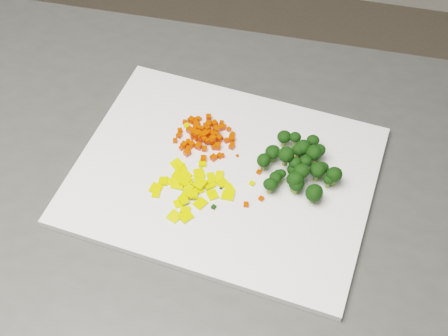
% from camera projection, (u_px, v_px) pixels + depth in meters
% --- Properties ---
extents(counter_block, '(0.96, 0.68, 0.90)m').
position_uv_depth(counter_block, '(196.00, 320.00, 1.22)').
color(counter_block, '#3E3E3C').
rests_on(counter_block, ground).
extents(cutting_board, '(0.44, 0.36, 0.01)m').
position_uv_depth(cutting_board, '(224.00, 175.00, 0.86)').
color(cutting_board, white).
rests_on(cutting_board, counter_block).
extents(carrot_pile, '(0.09, 0.09, 0.03)m').
position_uv_depth(carrot_pile, '(206.00, 133.00, 0.89)').
color(carrot_pile, red).
rests_on(carrot_pile, cutting_board).
extents(pepper_pile, '(0.10, 0.10, 0.01)m').
position_uv_depth(pepper_pile, '(191.00, 188.00, 0.83)').
color(pepper_pile, yellow).
rests_on(pepper_pile, cutting_board).
extents(broccoli_pile, '(0.11, 0.11, 0.05)m').
position_uv_depth(broccoli_pile, '(298.00, 162.00, 0.84)').
color(broccoli_pile, black).
rests_on(broccoli_pile, cutting_board).
extents(carrot_cube_0, '(0.01, 0.01, 0.01)m').
position_uv_depth(carrot_cube_0, '(197.00, 119.00, 0.92)').
color(carrot_cube_0, red).
rests_on(carrot_cube_0, carrot_pile).
extents(carrot_cube_1, '(0.01, 0.01, 0.01)m').
position_uv_depth(carrot_cube_1, '(220.00, 156.00, 0.87)').
color(carrot_cube_1, red).
rests_on(carrot_cube_1, carrot_pile).
extents(carrot_cube_2, '(0.01, 0.01, 0.01)m').
position_uv_depth(carrot_cube_2, '(185.00, 122.00, 0.91)').
color(carrot_cube_2, red).
rests_on(carrot_cube_2, carrot_pile).
extents(carrot_cube_3, '(0.01, 0.01, 0.01)m').
position_uv_depth(carrot_cube_3, '(222.00, 123.00, 0.91)').
color(carrot_cube_3, red).
rests_on(carrot_cube_3, carrot_pile).
extents(carrot_cube_4, '(0.01, 0.01, 0.01)m').
position_uv_depth(carrot_cube_4, '(195.00, 130.00, 0.90)').
color(carrot_cube_4, red).
rests_on(carrot_cube_4, carrot_pile).
extents(carrot_cube_5, '(0.01, 0.01, 0.01)m').
position_uv_depth(carrot_cube_5, '(217.00, 130.00, 0.89)').
color(carrot_cube_5, red).
rests_on(carrot_cube_5, carrot_pile).
extents(carrot_cube_6, '(0.01, 0.01, 0.01)m').
position_uv_depth(carrot_cube_6, '(202.00, 135.00, 0.89)').
color(carrot_cube_6, red).
rests_on(carrot_cube_6, carrot_pile).
extents(carrot_cube_7, '(0.01, 0.01, 0.01)m').
position_uv_depth(carrot_cube_7, '(188.00, 142.00, 0.89)').
color(carrot_cube_7, red).
rests_on(carrot_cube_7, carrot_pile).
extents(carrot_cube_8, '(0.01, 0.01, 0.01)m').
position_uv_depth(carrot_cube_8, '(219.00, 139.00, 0.89)').
color(carrot_cube_8, red).
rests_on(carrot_cube_8, carrot_pile).
extents(carrot_cube_9, '(0.01, 0.01, 0.01)m').
position_uv_depth(carrot_cube_9, '(222.00, 156.00, 0.87)').
color(carrot_cube_9, red).
rests_on(carrot_cube_9, carrot_pile).
extents(carrot_cube_10, '(0.01, 0.01, 0.01)m').
position_uv_depth(carrot_cube_10, '(227.00, 141.00, 0.89)').
color(carrot_cube_10, red).
rests_on(carrot_cube_10, carrot_pile).
extents(carrot_cube_11, '(0.01, 0.01, 0.01)m').
position_uv_depth(carrot_cube_11, '(198.00, 134.00, 0.89)').
color(carrot_cube_11, red).
rests_on(carrot_cube_11, carrot_pile).
extents(carrot_cube_12, '(0.01, 0.01, 0.01)m').
position_uv_depth(carrot_cube_12, '(204.00, 139.00, 0.88)').
color(carrot_cube_12, red).
rests_on(carrot_cube_12, carrot_pile).
extents(carrot_cube_13, '(0.01, 0.01, 0.01)m').
position_uv_depth(carrot_cube_13, '(229.00, 129.00, 0.90)').
color(carrot_cube_13, red).
rests_on(carrot_cube_13, carrot_pile).
extents(carrot_cube_14, '(0.01, 0.01, 0.01)m').
position_uv_depth(carrot_cube_14, '(193.00, 137.00, 0.89)').
color(carrot_cube_14, red).
rests_on(carrot_cube_14, carrot_pile).
extents(carrot_cube_15, '(0.01, 0.01, 0.01)m').
position_uv_depth(carrot_cube_15, '(175.00, 141.00, 0.89)').
color(carrot_cube_15, red).
rests_on(carrot_cube_15, carrot_pile).
extents(carrot_cube_16, '(0.01, 0.01, 0.01)m').
position_uv_depth(carrot_cube_16, '(209.00, 124.00, 0.91)').
color(carrot_cube_16, red).
rests_on(carrot_cube_16, carrot_pile).
extents(carrot_cube_17, '(0.01, 0.01, 0.01)m').
position_uv_depth(carrot_cube_17, '(232.00, 147.00, 0.88)').
color(carrot_cube_17, red).
rests_on(carrot_cube_17, carrot_pile).
extents(carrot_cube_18, '(0.01, 0.01, 0.01)m').
position_uv_depth(carrot_cube_18, '(197.00, 125.00, 0.91)').
color(carrot_cube_18, red).
rests_on(carrot_cube_18, carrot_pile).
extents(carrot_cube_19, '(0.01, 0.01, 0.01)m').
position_uv_depth(carrot_cube_19, '(233.00, 134.00, 0.90)').
color(carrot_cube_19, red).
rests_on(carrot_cube_19, carrot_pile).
extents(carrot_cube_20, '(0.01, 0.01, 0.01)m').
position_uv_depth(carrot_cube_20, '(208.00, 125.00, 0.90)').
color(carrot_cube_20, red).
rests_on(carrot_cube_20, carrot_pile).
extents(carrot_cube_21, '(0.01, 0.01, 0.01)m').
position_uv_depth(carrot_cube_21, '(221.00, 138.00, 0.89)').
color(carrot_cube_21, red).
rests_on(carrot_cube_21, carrot_pile).
extents(carrot_cube_22, '(0.01, 0.01, 0.01)m').
position_uv_depth(carrot_cube_22, '(187.00, 153.00, 0.87)').
color(carrot_cube_22, red).
rests_on(carrot_cube_22, carrot_pile).
extents(carrot_cube_23, '(0.01, 0.01, 0.01)m').
position_uv_depth(carrot_cube_23, '(207.00, 141.00, 0.88)').
color(carrot_cube_23, red).
rests_on(carrot_cube_23, carrot_pile).
extents(carrot_cube_24, '(0.01, 0.01, 0.01)m').
position_uv_depth(carrot_cube_24, '(199.00, 131.00, 0.90)').
color(carrot_cube_24, red).
rests_on(carrot_cube_24, carrot_pile).
extents(carrot_cube_25, '(0.01, 0.01, 0.01)m').
position_uv_depth(carrot_cube_25, '(212.00, 134.00, 0.90)').
color(carrot_cube_25, red).
rests_on(carrot_cube_25, carrot_pile).
extents(carrot_cube_26, '(0.01, 0.01, 0.01)m').
position_uv_depth(carrot_cube_26, '(207.00, 128.00, 0.90)').
color(carrot_cube_26, red).
rests_on(carrot_cube_26, carrot_pile).
extents(carrot_cube_27, '(0.01, 0.01, 0.01)m').
position_uv_depth(carrot_cube_27, '(214.00, 124.00, 0.91)').
color(carrot_cube_27, red).
rests_on(carrot_cube_27, carrot_pile).
extents(carrot_cube_28, '(0.01, 0.01, 0.01)m').
position_uv_depth(carrot_cube_28, '(205.00, 149.00, 0.88)').
color(carrot_cube_28, red).
rests_on(carrot_cube_28, carrot_pile).
extents(carrot_cube_29, '(0.01, 0.01, 0.01)m').
position_uv_depth(carrot_cube_29, '(209.00, 125.00, 0.91)').
color(carrot_cube_29, red).
rests_on(carrot_cube_29, carrot_pile).
extents(carrot_cube_30, '(0.01, 0.01, 0.01)m').
position_uv_depth(carrot_cube_30, '(195.00, 133.00, 0.89)').
color(carrot_cube_30, red).
rests_on(carrot_cube_30, carrot_pile).
extents(carrot_cube_31, '(0.01, 0.01, 0.01)m').
position_uv_depth(carrot_cube_31, '(232.00, 139.00, 0.89)').
color(carrot_cube_31, red).
rests_on(carrot_cube_31, carrot_pile).
extents(carrot_cube_32, '(0.01, 0.01, 0.01)m').
position_uv_depth(carrot_cube_32, '(206.00, 134.00, 0.89)').
color(carrot_cube_32, red).
rests_on(carrot_cube_32, carrot_pile).
extents(carrot_cube_33, '(0.01, 0.01, 0.01)m').
position_uv_depth(carrot_cube_33, '(193.00, 131.00, 0.89)').
color(carrot_cube_33, red).
rests_on(carrot_cube_33, carrot_pile).
extents(carrot_cube_34, '(0.01, 0.01, 0.01)m').
position_uv_depth(carrot_cube_34, '(214.00, 158.00, 0.87)').
color(carrot_cube_34, red).
rests_on(carrot_cube_34, carrot_pile).
extents(carrot_cube_35, '(0.01, 0.01, 0.01)m').
position_uv_depth(carrot_cube_35, '(196.00, 138.00, 0.89)').
color(carrot_cube_35, red).
rests_on(carrot_cube_35, carrot_pile).
extents(carrot_cube_36, '(0.01, 0.01, 0.01)m').
position_uv_depth(carrot_cube_36, '(215.00, 127.00, 0.91)').
color(carrot_cube_36, red).
rests_on(carrot_cube_36, carrot_pile).
extents(carrot_cube_37, '(0.01, 0.01, 0.01)m').
position_uv_depth(carrot_cube_37, '(208.00, 131.00, 0.89)').
color(carrot_cube_37, red).
rests_on(carrot_cube_37, carrot_pile).
extents(carrot_cube_38, '(0.01, 0.01, 0.01)m').
position_uv_depth(carrot_cube_38, '(232.00, 139.00, 0.89)').
color(carrot_cube_38, red).
rests_on(carrot_cube_38, carrot_pile).
extents(carrot_cube_39, '(0.01, 0.01, 0.01)m').
position_uv_depth(carrot_cube_39, '(195.00, 122.00, 0.91)').
color(carrot_cube_39, red).
rests_on(carrot_cube_39, carrot_pile).
extents(carrot_cube_40, '(0.01, 0.01, 0.01)m').
position_uv_depth(carrot_cube_40, '(199.00, 136.00, 0.89)').
color(carrot_cube_40, red).
rests_on(carrot_cube_40, carrot_pile).
extents(carrot_cube_41, '(0.01, 0.01, 0.01)m').
position_uv_depth(carrot_cube_41, '(190.00, 130.00, 0.90)').
color(carrot_cube_41, red).
rests_on(carrot_cube_41, carrot_pile).
extents(carrot_cube_42, '(0.01, 0.01, 0.01)m').
position_uv_depth(carrot_cube_42, '(199.00, 119.00, 0.92)').
color(carrot_cube_42, red).
rests_on(carrot_cube_42, carrot_pile).
extents(carrot_cube_43, '(0.01, 0.01, 0.01)m').
position_uv_depth(carrot_cube_43, '(222.00, 128.00, 0.90)').
color(carrot_cube_43, red).
rests_on(carrot_cube_43, carrot_pile).
extents(carrot_cube_44, '(0.01, 0.01, 0.01)m').
position_uv_depth(carrot_cube_44, '(218.00, 146.00, 0.88)').
color(carrot_cube_44, red).
rests_on(carrot_cube_44, carrot_pile).
extents(carrot_cube_45, '(0.01, 0.01, 0.01)m').
position_uv_depth(carrot_cube_45, '(197.00, 136.00, 0.89)').
color(carrot_cube_45, red).
rests_on(carrot_cube_45, carrot_pile).
extents(carrot_cube_46, '(0.01, 0.01, 0.01)m').
position_uv_depth(carrot_cube_46, '(192.00, 120.00, 0.91)').
color(carrot_cube_46, red).
rests_on(carrot_cube_46, carrot_pile).
extents(carrot_cube_47, '(0.01, 0.01, 0.01)m').
position_uv_depth(carrot_cube_47, '(199.00, 128.00, 0.90)').
color(carrot_cube_47, red).
rests_on(carrot_cube_47, carrot_pile).
extents(carrot_cube_48, '(0.01, 0.01, 0.01)m').
position_uv_depth(carrot_cube_48, '(219.00, 138.00, 0.89)').
color(carrot_cube_48, red).
rests_on(carrot_cube_48, carrot_pile).
extents(carrot_cube_49, '(0.01, 0.01, 0.01)m').
position_uv_depth(carrot_cube_49, '(213.00, 139.00, 0.89)').
color(carrot_cube_49, red).
rests_on(carrot_cube_49, carrot_pile).
extents(carrot_cube_50, '(0.01, 0.01, 0.01)m').
position_uv_depth(carrot_cube_50, '(195.00, 134.00, 0.89)').
color(carrot_cube_50, red).
rests_on(carrot_cube_50, carrot_pile).
extents(carrot_cube_51, '(0.01, 0.01, 0.01)m').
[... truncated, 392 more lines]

